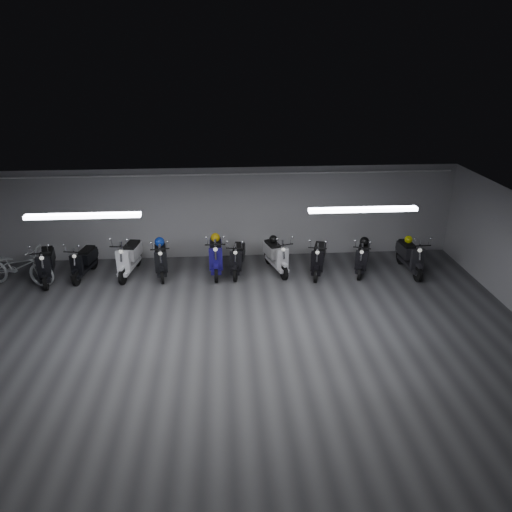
{
  "coord_description": "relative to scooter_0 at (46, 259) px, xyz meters",
  "views": [
    {
      "loc": [
        -0.04,
        -8.76,
        5.96
      ],
      "look_at": [
        0.76,
        2.5,
        1.05
      ],
      "focal_mm": 33.46,
      "sensor_mm": 36.0,
      "label": 1
    }
  ],
  "objects": [
    {
      "name": "scooter_3",
      "position": [
        3.12,
        0.15,
        -0.02
      ],
      "size": [
        0.78,
        1.76,
        1.26
      ],
      "primitive_type": null,
      "rotation": [
        0.0,
        0.0,
        0.13
      ],
      "color": "black",
      "rests_on": "floor"
    },
    {
      "name": "scooter_6",
      "position": [
        6.41,
        0.15,
        -0.01
      ],
      "size": [
        1.04,
        1.82,
        1.29
      ],
      "primitive_type": null,
      "rotation": [
        0.0,
        0.0,
        0.28
      ],
      "color": "silver",
      "rests_on": "floor"
    },
    {
      "name": "scooter_7",
      "position": [
        7.6,
        -0.09,
        -0.02
      ],
      "size": [
        1.03,
        1.79,
        1.26
      ],
      "primitive_type": null,
      "rotation": [
        0.0,
        0.0,
        -0.29
      ],
      "color": "black",
      "rests_on": "floor"
    },
    {
      "name": "scooter_4",
      "position": [
        4.67,
        0.2,
        0.03
      ],
      "size": [
        0.63,
        1.85,
        1.38
      ],
      "primitive_type": null,
      "rotation": [
        0.0,
        0.0,
        0.01
      ],
      "color": "navy",
      "rests_on": "floor"
    },
    {
      "name": "conduit",
      "position": [
        4.98,
        1.31,
        1.96
      ],
      "size": [
        13.6,
        0.05,
        0.05
      ],
      "primitive_type": "cylinder",
      "rotation": [
        0.0,
        1.57,
        0.0
      ],
      "color": "white",
      "rests_on": "back_wall"
    },
    {
      "name": "scooter_0",
      "position": [
        0.0,
        0.0,
        0.0
      ],
      "size": [
        0.93,
        1.85,
        1.31
      ],
      "primitive_type": null,
      "rotation": [
        0.0,
        0.0,
        0.2
      ],
      "color": "black",
      "rests_on": "floor"
    },
    {
      "name": "back_wall",
      "position": [
        4.98,
        1.39,
        0.74
      ],
      "size": [
        14.0,
        0.01,
        2.8
      ],
      "primitive_type": "cube",
      "color": "#969698",
      "rests_on": "ground"
    },
    {
      "name": "bicycle",
      "position": [
        -0.7,
        -0.19,
        0.01
      ],
      "size": [
        2.16,
        1.15,
        1.33
      ],
      "primitive_type": "imported",
      "rotation": [
        0.0,
        0.0,
        1.35
      ],
      "color": "silver",
      "rests_on": "floor"
    },
    {
      "name": "fluor_strip_right",
      "position": [
        7.98,
        -2.61,
        2.08
      ],
      "size": [
        2.4,
        0.18,
        0.08
      ],
      "primitive_type": "cube",
      "color": "white",
      "rests_on": "ceiling"
    },
    {
      "name": "ceiling",
      "position": [
        4.98,
        -3.61,
        2.15
      ],
      "size": [
        14.0,
        10.0,
        0.01
      ],
      "primitive_type": "cube",
      "color": "gray",
      "rests_on": "ground"
    },
    {
      "name": "helmet_2",
      "position": [
        3.09,
        0.39,
        0.27
      ],
      "size": [
        0.28,
        0.28,
        0.28
      ],
      "primitive_type": "sphere",
      "color": "#0E2E9E",
      "rests_on": "scooter_3"
    },
    {
      "name": "helmet_4",
      "position": [
        4.67,
        0.46,
        0.33
      ],
      "size": [
        0.27,
        0.27,
        0.27
      ],
      "primitive_type": "sphere",
      "color": "#C59D0B",
      "rests_on": "scooter_4"
    },
    {
      "name": "scooter_8",
      "position": [
        8.87,
        -0.09,
        -0.06
      ],
      "size": [
        1.09,
        1.69,
        1.2
      ],
      "primitive_type": null,
      "rotation": [
        0.0,
        0.0,
        -0.38
      ],
      "color": "black",
      "rests_on": "floor"
    },
    {
      "name": "helmet_1",
      "position": [
        8.96,
        0.12,
        0.22
      ],
      "size": [
        0.27,
        0.27,
        0.27
      ],
      "primitive_type": "sphere",
      "color": "black",
      "rests_on": "scooter_8"
    },
    {
      "name": "fluor_strip_left",
      "position": [
        1.98,
        -2.61,
        2.08
      ],
      "size": [
        2.4,
        0.18,
        0.08
      ],
      "primitive_type": "cube",
      "color": "white",
      "rests_on": "ceiling"
    },
    {
      "name": "scooter_9",
      "position": [
        10.24,
        -0.19,
        0.0
      ],
      "size": [
        0.68,
        1.79,
        1.31
      ],
      "primitive_type": null,
      "rotation": [
        0.0,
        0.0,
        0.05
      ],
      "color": "black",
      "rests_on": "floor"
    },
    {
      "name": "scooter_5",
      "position": [
        5.3,
        0.12,
        -0.05
      ],
      "size": [
        0.8,
        1.7,
        1.22
      ],
      "primitive_type": null,
      "rotation": [
        0.0,
        0.0,
        -0.16
      ],
      "color": "black",
      "rests_on": "floor"
    },
    {
      "name": "helmet_3",
      "position": [
        10.23,
        0.06,
        0.27
      ],
      "size": [
        0.23,
        0.23,
        0.23
      ],
      "primitive_type": "sphere",
      "color": "#B6BF0B",
      "rests_on": "scooter_9"
    },
    {
      "name": "floor",
      "position": [
        4.98,
        -3.61,
        -0.66
      ],
      "size": [
        14.0,
        10.0,
        0.01
      ],
      "primitive_type": "cube",
      "color": "#3A3A3D",
      "rests_on": "ground"
    },
    {
      "name": "helmet_0",
      "position": [
        6.34,
        0.38,
        0.26
      ],
      "size": [
        0.24,
        0.24,
        0.24
      ],
      "primitive_type": "sphere",
      "color": "black",
      "rests_on": "scooter_6"
    },
    {
      "name": "scooter_1",
      "position": [
        0.96,
        0.17,
        -0.05
      ],
      "size": [
        0.84,
        1.71,
        1.22
      ],
      "primitive_type": null,
      "rotation": [
        0.0,
        0.0,
        -0.18
      ],
      "color": "black",
      "rests_on": "floor"
    },
    {
      "name": "front_wall",
      "position": [
        4.98,
        -8.62,
        0.74
      ],
      "size": [
        14.0,
        0.01,
        2.8
      ],
      "primitive_type": "cube",
      "color": "#969698",
      "rests_on": "ground"
    },
    {
      "name": "scooter_2",
      "position": [
        2.22,
        0.24,
        0.02
      ],
      "size": [
        0.9,
        1.9,
        1.36
      ],
      "primitive_type": null,
      "rotation": [
        0.0,
        0.0,
        -0.17
      ],
      "color": "white",
      "rests_on": "floor"
    }
  ]
}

